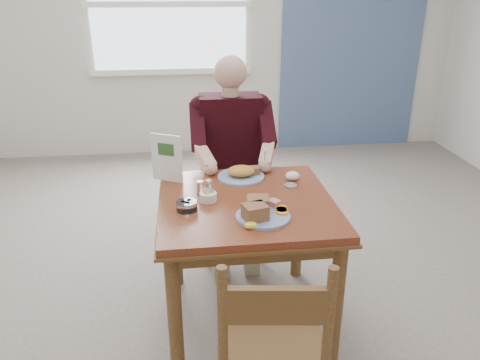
{
  "coord_description": "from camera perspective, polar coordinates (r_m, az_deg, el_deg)",
  "views": [
    {
      "loc": [
        -0.31,
        -2.18,
        1.79
      ],
      "look_at": [
        -0.03,
        0.0,
        0.86
      ],
      "focal_mm": 35.0,
      "sensor_mm": 36.0,
      "label": 1
    }
  ],
  "objects": [
    {
      "name": "floor",
      "position": [
        2.84,
        0.7,
        -16.28
      ],
      "size": [
        6.0,
        6.0,
        0.0
      ],
      "primitive_type": "plane",
      "color": "#645B51",
      "rests_on": "ground"
    },
    {
      "name": "wall_back",
      "position": [
        5.21,
        -3.97,
        18.44
      ],
      "size": [
        5.5,
        0.0,
        5.5
      ],
      "primitive_type": "plane",
      "rotation": [
        1.57,
        0.0,
        0.0
      ],
      "color": "beige",
      "rests_on": "ground"
    },
    {
      "name": "accent_panel",
      "position": [
        5.52,
        13.77,
        18.13
      ],
      "size": [
        1.6,
        0.02,
        2.8
      ],
      "primitive_type": "cube",
      "color": "#495D87",
      "rests_on": "ground"
    },
    {
      "name": "lemon_wedge",
      "position": [
        2.15,
        1.34,
        -5.55
      ],
      "size": [
        0.06,
        0.05,
        0.03
      ],
      "primitive_type": "ellipsoid",
      "rotation": [
        0.0,
        0.0,
        0.1
      ],
      "color": "#FFF235",
      "rests_on": "table"
    },
    {
      "name": "napkin",
      "position": [
        2.69,
        6.41,
        0.51
      ],
      "size": [
        0.09,
        0.08,
        0.05
      ],
      "primitive_type": "ellipsoid",
      "rotation": [
        0.0,
        0.0,
        0.14
      ],
      "color": "white",
      "rests_on": "table"
    },
    {
      "name": "metal_dish",
      "position": [
        2.61,
        6.18,
        -0.68
      ],
      "size": [
        0.09,
        0.09,
        0.01
      ],
      "primitive_type": "cylinder",
      "rotation": [
        0.0,
        0.0,
        0.33
      ],
      "color": "silver",
      "rests_on": "table"
    },
    {
      "name": "window",
      "position": [
        5.15,
        -8.75,
        20.43
      ],
      "size": [
        1.72,
        0.04,
        1.42
      ],
      "color": "white",
      "rests_on": "wall_back"
    },
    {
      "name": "table",
      "position": [
        2.49,
        0.77,
        -4.78
      ],
      "size": [
        0.92,
        0.92,
        0.75
      ],
      "color": "maroon",
      "rests_on": "ground"
    },
    {
      "name": "chair_far",
      "position": [
        3.27,
        -1.16,
        -0.85
      ],
      "size": [
        0.42,
        0.42,
        0.95
      ],
      "color": "brown",
      "rests_on": "ground"
    },
    {
      "name": "chair_near",
      "position": [
        1.92,
        3.86,
        -20.17
      ],
      "size": [
        0.47,
        0.47,
        0.95
      ],
      "color": "brown",
      "rests_on": "ground"
    },
    {
      "name": "diner",
      "position": [
        3.07,
        -1.03,
        4.18
      ],
      "size": [
        0.53,
        0.56,
        1.39
      ],
      "color": "gray",
      "rests_on": "chair_far"
    },
    {
      "name": "near_plate",
      "position": [
        2.25,
        2.5,
        -3.82
      ],
      "size": [
        0.3,
        0.3,
        0.09
      ],
      "color": "white",
      "rests_on": "table"
    },
    {
      "name": "far_plate",
      "position": [
        2.7,
        0.23,
        0.81
      ],
      "size": [
        0.29,
        0.29,
        0.07
      ],
      "color": "white",
      "rests_on": "table"
    },
    {
      "name": "caddy",
      "position": [
        2.42,
        -3.92,
        -2.05
      ],
      "size": [
        0.1,
        0.1,
        0.07
      ],
      "color": "white",
      "rests_on": "table"
    },
    {
      "name": "shakers",
      "position": [
        2.49,
        -4.35,
        -0.91
      ],
      "size": [
        0.09,
        0.05,
        0.08
      ],
      "color": "white",
      "rests_on": "table"
    },
    {
      "name": "creamer",
      "position": [
        2.33,
        -6.51,
        -3.12
      ],
      "size": [
        0.13,
        0.13,
        0.05
      ],
      "color": "white",
      "rests_on": "table"
    },
    {
      "name": "menu",
      "position": [
        2.66,
        -8.93,
        2.69
      ],
      "size": [
        0.17,
        0.1,
        0.27
      ],
      "color": "white",
      "rests_on": "table"
    }
  ]
}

